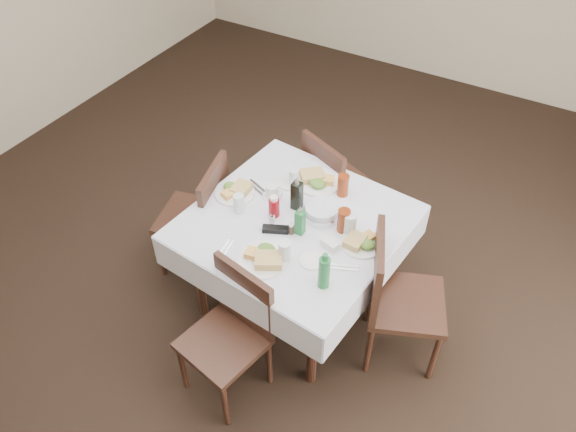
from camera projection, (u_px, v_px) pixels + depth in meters
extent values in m
plane|color=black|center=(276.00, 295.00, 3.91)|extent=(7.00, 7.00, 0.00)
cylinder|color=black|center=(199.00, 277.00, 3.56)|extent=(0.06, 0.06, 0.72)
cylinder|color=black|center=(281.00, 203.00, 4.08)|extent=(0.06, 0.06, 0.72)
cylinder|color=black|center=(312.00, 345.00, 3.19)|extent=(0.06, 0.06, 0.72)
cylinder|color=black|center=(386.00, 254.00, 3.70)|extent=(0.06, 0.06, 0.72)
cube|color=black|center=(295.00, 224.00, 3.38)|extent=(1.19, 1.19, 0.03)
cube|color=silver|center=(295.00, 221.00, 3.36)|extent=(1.31, 1.31, 0.01)
cube|color=silver|center=(346.00, 183.00, 3.79)|extent=(1.19, 0.13, 0.22)
cube|color=silver|center=(232.00, 296.00, 3.08)|extent=(1.19, 0.13, 0.22)
cube|color=silver|center=(381.00, 278.00, 3.18)|extent=(0.13, 1.19, 0.22)
cube|color=silver|center=(221.00, 196.00, 3.69)|extent=(0.13, 1.19, 0.22)
cube|color=black|center=(341.00, 186.00, 4.11)|extent=(0.55, 0.55, 0.04)
cube|color=black|center=(322.00, 171.00, 3.87)|extent=(0.40, 0.20, 0.46)
cylinder|color=black|center=(373.00, 211.00, 4.23)|extent=(0.03, 0.03, 0.43)
cylinder|color=black|center=(337.00, 231.00, 4.07)|extent=(0.03, 0.03, 0.43)
cylinder|color=black|center=(342.00, 186.00, 4.44)|extent=(0.03, 0.03, 0.43)
cylinder|color=black|center=(306.00, 205.00, 4.28)|extent=(0.03, 0.03, 0.43)
cube|color=black|center=(223.00, 343.00, 3.13)|extent=(0.49, 0.49, 0.04)
cube|color=black|center=(245.00, 298.00, 3.07)|extent=(0.41, 0.12, 0.45)
cylinder|color=black|center=(183.00, 366.00, 3.26)|extent=(0.03, 0.03, 0.42)
cylinder|color=black|center=(227.00, 328.00, 3.45)|extent=(0.03, 0.03, 0.42)
cylinder|color=black|center=(225.00, 404.00, 3.09)|extent=(0.03, 0.03, 0.42)
cylinder|color=black|center=(269.00, 362.00, 3.28)|extent=(0.03, 0.03, 0.42)
cube|color=black|center=(406.00, 303.00, 3.29)|extent=(0.58, 0.58, 0.04)
cube|color=black|center=(376.00, 272.00, 3.15)|extent=(0.21, 0.42, 0.48)
cylinder|color=black|center=(434.00, 356.00, 3.29)|extent=(0.04, 0.04, 0.45)
cylinder|color=black|center=(369.00, 349.00, 3.33)|extent=(0.04, 0.04, 0.45)
cylinder|color=black|center=(431.00, 305.00, 3.57)|extent=(0.04, 0.04, 0.45)
cylinder|color=black|center=(371.00, 298.00, 3.61)|extent=(0.04, 0.04, 0.45)
cube|color=black|center=(191.00, 218.00, 3.85)|extent=(0.52, 0.52, 0.04)
cube|color=black|center=(215.00, 197.00, 3.65)|extent=(0.14, 0.42, 0.46)
cylinder|color=black|center=(182.00, 218.00, 4.17)|extent=(0.03, 0.03, 0.44)
cylinder|color=black|center=(228.00, 228.00, 4.09)|extent=(0.03, 0.03, 0.44)
cylinder|color=black|center=(160.00, 253.00, 3.91)|extent=(0.03, 0.03, 0.44)
cylinder|color=black|center=(209.00, 264.00, 3.83)|extent=(0.03, 0.03, 0.44)
cylinder|color=white|center=(318.00, 182.00, 3.61)|extent=(0.29, 0.29, 0.01)
cube|color=tan|center=(312.00, 176.00, 3.61)|extent=(0.19, 0.18, 0.05)
cube|color=#EEB24A|center=(326.00, 180.00, 3.58)|extent=(0.11, 0.10, 0.04)
ellipsoid|color=#3C6B17|center=(317.00, 183.00, 3.55)|extent=(0.11, 0.10, 0.05)
cylinder|color=white|center=(263.00, 259.00, 3.12)|extent=(0.29, 0.29, 0.01)
cube|color=tan|center=(269.00, 260.00, 3.07)|extent=(0.19, 0.18, 0.05)
cube|color=#EEB24A|center=(254.00, 254.00, 3.11)|extent=(0.11, 0.09, 0.04)
ellipsoid|color=#3C6B17|center=(266.00, 250.00, 3.13)|extent=(0.11, 0.10, 0.05)
cylinder|color=white|center=(361.00, 243.00, 3.21)|extent=(0.25, 0.25, 0.01)
cube|color=tan|center=(355.00, 241.00, 3.19)|extent=(0.11, 0.13, 0.04)
cube|color=#EEB24A|center=(368.00, 237.00, 3.22)|extent=(0.09, 0.10, 0.03)
ellipsoid|color=#3C6B17|center=(367.00, 244.00, 3.17)|extent=(0.09, 0.08, 0.04)
cylinder|color=white|center=(235.00, 193.00, 3.53)|extent=(0.25, 0.25, 0.01)
cube|color=tan|center=(241.00, 189.00, 3.52)|extent=(0.11, 0.14, 0.04)
cube|color=#EEB24A|center=(229.00, 194.00, 3.49)|extent=(0.09, 0.10, 0.03)
ellipsoid|color=#3C6B17|center=(230.00, 187.00, 3.53)|extent=(0.09, 0.08, 0.04)
cylinder|color=white|center=(290.00, 181.00, 3.61)|extent=(0.18, 0.18, 0.01)
cylinder|color=white|center=(312.00, 261.00, 3.11)|extent=(0.14, 0.14, 0.01)
cylinder|color=silver|center=(294.00, 178.00, 3.56)|extent=(0.06, 0.06, 0.12)
cylinder|color=silver|center=(285.00, 251.00, 3.09)|extent=(0.07, 0.07, 0.13)
cylinder|color=silver|center=(350.00, 224.00, 3.24)|extent=(0.08, 0.08, 0.14)
cylinder|color=silver|center=(239.00, 203.00, 3.38)|extent=(0.07, 0.07, 0.12)
cylinder|color=maroon|center=(343.00, 185.00, 3.48)|extent=(0.07, 0.07, 0.15)
cylinder|color=maroon|center=(344.00, 221.00, 3.25)|extent=(0.07, 0.07, 0.15)
cylinder|color=silver|center=(321.00, 213.00, 3.37)|extent=(0.23, 0.23, 0.04)
cylinder|color=silver|center=(322.00, 210.00, 3.35)|extent=(0.20, 0.20, 0.05)
cube|color=black|center=(297.00, 196.00, 3.38)|extent=(0.06, 0.06, 0.19)
cone|color=silver|center=(297.00, 180.00, 3.29)|extent=(0.03, 0.03, 0.05)
cube|color=#1A6C30|center=(300.00, 222.00, 3.23)|extent=(0.05, 0.05, 0.16)
cone|color=silver|center=(300.00, 209.00, 3.16)|extent=(0.03, 0.03, 0.05)
cylinder|color=maroon|center=(274.00, 207.00, 3.35)|extent=(0.07, 0.07, 0.12)
cylinder|color=white|center=(274.00, 198.00, 3.30)|extent=(0.05, 0.05, 0.02)
cylinder|color=white|center=(272.00, 219.00, 3.33)|extent=(0.03, 0.03, 0.06)
cylinder|color=silver|center=(272.00, 215.00, 3.30)|extent=(0.03, 0.03, 0.01)
cylinder|color=#3A2B20|center=(291.00, 229.00, 3.26)|extent=(0.03, 0.03, 0.06)
cylinder|color=silver|center=(291.00, 225.00, 3.23)|extent=(0.03, 0.03, 0.01)
cylinder|color=white|center=(272.00, 196.00, 3.51)|extent=(0.12, 0.12, 0.01)
cylinder|color=white|center=(272.00, 191.00, 3.48)|extent=(0.08, 0.08, 0.08)
cylinder|color=black|center=(272.00, 187.00, 3.46)|extent=(0.06, 0.06, 0.01)
torus|color=white|center=(279.00, 193.00, 3.47)|extent=(0.05, 0.02, 0.05)
cube|color=black|center=(275.00, 229.00, 3.28)|extent=(0.16, 0.11, 0.03)
cylinder|color=#1A6C30|center=(324.00, 273.00, 2.92)|extent=(0.06, 0.06, 0.20)
cylinder|color=#1A6C30|center=(325.00, 257.00, 2.84)|extent=(0.03, 0.03, 0.04)
cube|color=white|center=(330.00, 244.00, 3.18)|extent=(0.11, 0.08, 0.05)
cube|color=pink|center=(330.00, 243.00, 3.17)|extent=(0.08, 0.06, 0.02)
cube|color=silver|center=(342.00, 184.00, 3.60)|extent=(0.06, 0.19, 0.01)
cube|color=silver|center=(346.00, 185.00, 3.59)|extent=(0.06, 0.19, 0.01)
cube|color=silver|center=(227.00, 250.00, 3.18)|extent=(0.04, 0.16, 0.01)
cube|color=silver|center=(223.00, 249.00, 3.18)|extent=(0.04, 0.16, 0.01)
cube|color=silver|center=(344.00, 269.00, 3.07)|extent=(0.16, 0.08, 0.01)
cube|color=silver|center=(344.00, 265.00, 3.09)|extent=(0.16, 0.08, 0.01)
cube|color=silver|center=(259.00, 187.00, 3.58)|extent=(0.19, 0.09, 0.01)
cube|color=silver|center=(255.00, 189.00, 3.56)|extent=(0.19, 0.09, 0.01)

